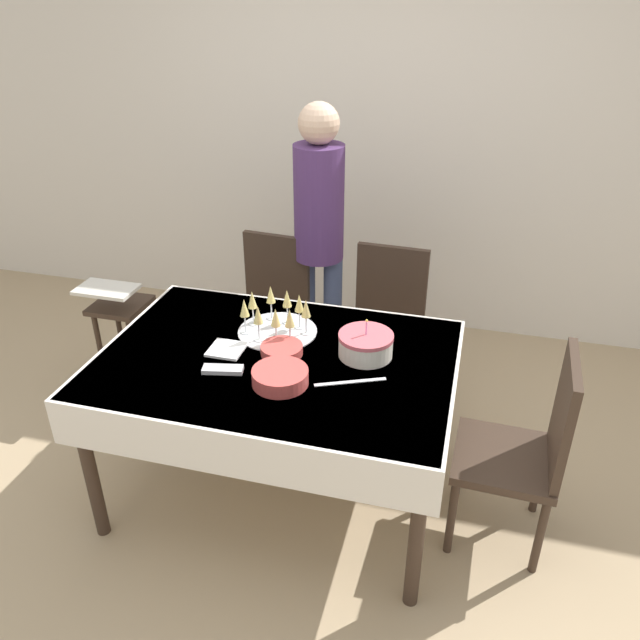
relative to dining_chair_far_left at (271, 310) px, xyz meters
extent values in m
plane|color=tan|center=(0.34, -0.86, -0.51)|extent=(12.00, 12.00, 0.00)
cube|color=silver|center=(0.34, 1.05, 0.84)|extent=(8.00, 0.05, 2.70)
cube|color=silver|center=(0.34, -0.86, 0.24)|extent=(1.52, 1.06, 0.03)
cube|color=silver|center=(0.34, -0.86, 0.15)|extent=(1.55, 1.09, 0.21)
cylinder|color=#38281E|center=(-0.37, -1.33, -0.14)|extent=(0.06, 0.06, 0.74)
cylinder|color=#38281E|center=(1.04, -1.33, -0.14)|extent=(0.06, 0.06, 0.74)
cylinder|color=#38281E|center=(-0.37, -0.39, -0.14)|extent=(0.06, 0.06, 0.74)
cylinder|color=#38281E|center=(1.04, -0.39, -0.14)|extent=(0.06, 0.06, 0.74)
cube|color=#38281E|center=(-0.01, -0.08, -0.09)|extent=(0.46, 0.46, 0.04)
cube|color=#38281E|center=(0.01, 0.11, 0.18)|extent=(0.40, 0.07, 0.50)
cylinder|color=#38281E|center=(0.16, -0.28, -0.31)|extent=(0.04, 0.04, 0.40)
cylinder|color=#38281E|center=(-0.20, -0.25, -0.31)|extent=(0.04, 0.04, 0.40)
cylinder|color=#38281E|center=(0.19, 0.08, -0.31)|extent=(0.04, 0.04, 0.40)
cylinder|color=#38281E|center=(-0.17, 0.11, -0.31)|extent=(0.04, 0.04, 0.40)
cube|color=#38281E|center=(0.68, -0.08, -0.09)|extent=(0.44, 0.44, 0.04)
cube|color=#38281E|center=(0.69, 0.11, 0.18)|extent=(0.40, 0.05, 0.50)
cylinder|color=#38281E|center=(0.85, -0.27, -0.31)|extent=(0.04, 0.04, 0.40)
cylinder|color=#38281E|center=(0.49, -0.26, -0.31)|extent=(0.04, 0.04, 0.40)
cylinder|color=#38281E|center=(0.87, 0.09, -0.31)|extent=(0.04, 0.04, 0.40)
cylinder|color=#38281E|center=(0.51, 0.10, -0.31)|extent=(0.04, 0.04, 0.40)
cube|color=#38281E|center=(1.35, -0.86, -0.09)|extent=(0.43, 0.43, 0.04)
cube|color=#38281E|center=(1.54, -0.87, 0.18)|extent=(0.05, 0.40, 0.50)
cylinder|color=#38281E|center=(1.16, -1.04, -0.31)|extent=(0.04, 0.04, 0.40)
cylinder|color=#38281E|center=(1.17, -0.68, -0.31)|extent=(0.04, 0.04, 0.40)
cylinder|color=#38281E|center=(1.52, -1.05, -0.31)|extent=(0.04, 0.04, 0.40)
cylinder|color=#38281E|center=(1.53, -0.69, -0.31)|extent=(0.04, 0.04, 0.40)
cylinder|color=silver|center=(0.71, -0.75, 0.30)|extent=(0.24, 0.24, 0.09)
cylinder|color=#D15B66|center=(0.71, -0.75, 0.35)|extent=(0.24, 0.24, 0.02)
cylinder|color=pink|center=(0.71, -0.75, 0.39)|extent=(0.01, 0.01, 0.06)
sphere|color=#F9CC4C|center=(0.71, -0.75, 0.43)|extent=(0.01, 0.01, 0.01)
cylinder|color=silver|center=(0.27, -0.65, 0.26)|extent=(0.37, 0.37, 0.01)
cylinder|color=silver|center=(0.41, -0.64, 0.26)|extent=(0.05, 0.05, 0.00)
cylinder|color=silver|center=(0.41, -0.64, 0.31)|extent=(0.01, 0.01, 0.08)
cone|color=#E0CC72|center=(0.41, -0.64, 0.39)|extent=(0.04, 0.04, 0.08)
cylinder|color=silver|center=(0.36, -0.60, 0.26)|extent=(0.05, 0.05, 0.00)
cylinder|color=silver|center=(0.36, -0.60, 0.31)|extent=(0.01, 0.01, 0.08)
cone|color=#E0CC72|center=(0.36, -0.60, 0.39)|extent=(0.04, 0.04, 0.08)
cylinder|color=silver|center=(0.29, -0.57, 0.26)|extent=(0.05, 0.05, 0.00)
cylinder|color=silver|center=(0.29, -0.57, 0.31)|extent=(0.01, 0.01, 0.08)
cone|color=#E0CC72|center=(0.29, -0.57, 0.39)|extent=(0.04, 0.04, 0.08)
cylinder|color=silver|center=(0.20, -0.55, 0.26)|extent=(0.05, 0.05, 0.00)
cylinder|color=silver|center=(0.20, -0.55, 0.31)|extent=(0.01, 0.01, 0.08)
cone|color=#E0CC72|center=(0.20, -0.55, 0.39)|extent=(0.04, 0.04, 0.08)
cylinder|color=silver|center=(0.14, -0.62, 0.26)|extent=(0.05, 0.05, 0.00)
cylinder|color=silver|center=(0.14, -0.62, 0.31)|extent=(0.01, 0.01, 0.08)
cone|color=#E0CC72|center=(0.14, -0.62, 0.39)|extent=(0.04, 0.04, 0.08)
cylinder|color=silver|center=(0.13, -0.71, 0.26)|extent=(0.05, 0.05, 0.00)
cylinder|color=silver|center=(0.13, -0.71, 0.31)|extent=(0.01, 0.01, 0.08)
cone|color=#E0CC72|center=(0.13, -0.71, 0.39)|extent=(0.04, 0.04, 0.08)
cylinder|color=silver|center=(0.22, -0.75, 0.26)|extent=(0.05, 0.05, 0.00)
cylinder|color=silver|center=(0.22, -0.75, 0.31)|extent=(0.01, 0.01, 0.08)
cone|color=#E0CC72|center=(0.22, -0.75, 0.39)|extent=(0.04, 0.04, 0.08)
cylinder|color=silver|center=(0.30, -0.76, 0.26)|extent=(0.05, 0.05, 0.00)
cylinder|color=silver|center=(0.30, -0.76, 0.31)|extent=(0.01, 0.01, 0.08)
cone|color=#E0CC72|center=(0.30, -0.76, 0.39)|extent=(0.04, 0.04, 0.08)
cylinder|color=silver|center=(0.36, -0.75, 0.26)|extent=(0.05, 0.05, 0.00)
cylinder|color=silver|center=(0.36, -0.75, 0.31)|extent=(0.01, 0.01, 0.08)
cone|color=#E0CC72|center=(0.36, -0.75, 0.39)|extent=(0.04, 0.04, 0.08)
cylinder|color=#CC4C47|center=(0.41, -1.05, 0.26)|extent=(0.23, 0.23, 0.01)
cylinder|color=#CC4C47|center=(0.41, -1.05, 0.27)|extent=(0.23, 0.23, 0.01)
cylinder|color=#CC4C47|center=(0.41, -1.05, 0.27)|extent=(0.23, 0.23, 0.01)
cylinder|color=#CC4C47|center=(0.41, -1.05, 0.28)|extent=(0.23, 0.23, 0.01)
cylinder|color=#CC4C47|center=(0.41, -1.05, 0.29)|extent=(0.23, 0.23, 0.01)
cylinder|color=#CC4C47|center=(0.41, -1.05, 0.29)|extent=(0.23, 0.23, 0.01)
cylinder|color=#CC4C47|center=(0.41, -1.05, 0.30)|extent=(0.23, 0.23, 0.01)
cylinder|color=#CC4C47|center=(0.41, -1.05, 0.31)|extent=(0.23, 0.23, 0.01)
cylinder|color=#CC4C47|center=(0.41, -1.05, 0.32)|extent=(0.23, 0.23, 0.01)
cylinder|color=#CC4C47|center=(0.35, -0.83, 0.26)|extent=(0.19, 0.19, 0.01)
cylinder|color=#CC4C47|center=(0.35, -0.83, 0.27)|extent=(0.19, 0.19, 0.01)
cylinder|color=#CC4C47|center=(0.35, -0.83, 0.27)|extent=(0.19, 0.19, 0.01)
cylinder|color=#CC4C47|center=(0.35, -0.83, 0.28)|extent=(0.19, 0.19, 0.01)
cylinder|color=#CC4C47|center=(0.35, -0.83, 0.29)|extent=(0.19, 0.19, 0.01)
cylinder|color=#CC4C47|center=(0.35, -0.83, 0.29)|extent=(0.19, 0.19, 0.01)
cube|color=silver|center=(0.69, -0.97, 0.26)|extent=(0.28, 0.14, 0.00)
cube|color=silver|center=(0.15, -1.03, 0.27)|extent=(0.18, 0.09, 0.02)
cube|color=white|center=(0.10, -0.87, 0.26)|extent=(0.15, 0.15, 0.01)
cylinder|color=#3F4C72|center=(0.17, 0.16, -0.11)|extent=(0.11, 0.11, 0.81)
cylinder|color=#3F4C72|center=(0.33, 0.16, -0.11)|extent=(0.11, 0.11, 0.81)
cylinder|color=#4C2D60|center=(0.25, 0.16, 0.62)|extent=(0.28, 0.28, 0.64)
sphere|color=#D8B293|center=(0.25, 0.16, 1.05)|extent=(0.22, 0.22, 0.22)
cube|color=#38281E|center=(-0.84, -0.23, 0.04)|extent=(0.30, 0.30, 0.03)
cube|color=silver|center=(-0.84, -0.33, 0.19)|extent=(0.33, 0.20, 0.02)
cylinder|color=#38281E|center=(-0.95, -0.34, -0.25)|extent=(0.03, 0.03, 0.54)
cylinder|color=#38281E|center=(-0.73, -0.34, -0.25)|extent=(0.03, 0.03, 0.54)
cylinder|color=#38281E|center=(-0.95, -0.12, -0.25)|extent=(0.03, 0.03, 0.54)
cylinder|color=#38281E|center=(-0.73, -0.12, -0.25)|extent=(0.03, 0.03, 0.54)
camera|label=1|loc=(1.12, -3.04, 1.71)|focal=35.00mm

